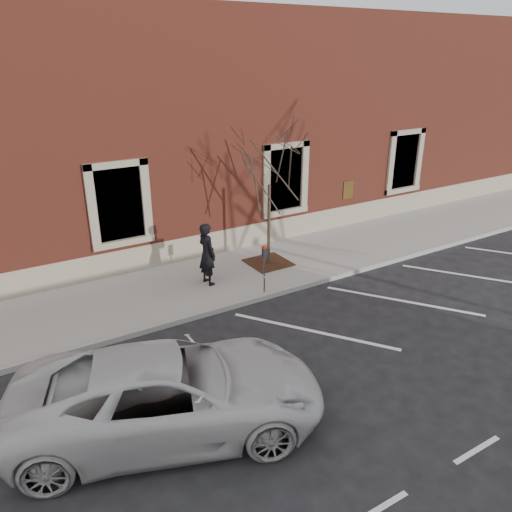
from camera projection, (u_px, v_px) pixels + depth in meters
ground at (267, 298)px, 14.46m from camera, size 120.00×120.00×0.00m
sidewalk_near at (237, 274)px, 15.81m from camera, size 40.00×3.50×0.15m
curb_near at (268, 296)px, 14.39m from camera, size 40.00×0.12×0.15m
parking_stripes at (313, 331)px, 12.73m from camera, size 28.00×4.40×0.01m
building_civic at (159, 125)px, 19.05m from camera, size 40.00×8.62×8.00m
man at (207, 254)px, 14.68m from camera, size 0.54×0.75×1.89m
parking_meter at (264, 260)px, 14.12m from camera, size 0.13×0.10×1.43m
tree_grate at (268, 262)px, 16.45m from camera, size 1.30×1.30×0.03m
sapling at (270, 162)px, 15.18m from camera, size 2.88×2.88×4.80m
white_truck at (170, 392)px, 9.20m from camera, size 6.29×4.42×1.59m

